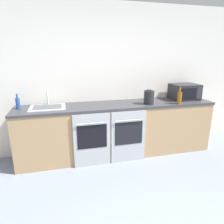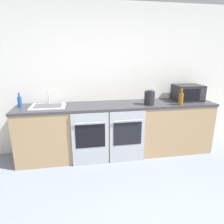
% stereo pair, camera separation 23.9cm
% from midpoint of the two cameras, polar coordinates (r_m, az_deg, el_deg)
% --- Properties ---
extents(wall_back, '(10.00, 0.06, 2.60)m').
position_cam_midpoint_polar(wall_back, '(3.68, -1.60, 9.24)').
color(wall_back, silver).
rests_on(wall_back, ground_plane).
extents(counter_back, '(3.39, 0.65, 0.92)m').
position_cam_midpoint_polar(counter_back, '(3.56, -0.30, -4.90)').
color(counter_back, tan).
rests_on(counter_back, ground_plane).
extents(oven_left, '(0.58, 0.06, 0.88)m').
position_cam_midpoint_polar(oven_left, '(3.19, -7.85, -7.98)').
color(oven_left, '#A8AAAF').
rests_on(oven_left, ground_plane).
extents(oven_right, '(0.58, 0.06, 0.88)m').
position_cam_midpoint_polar(oven_right, '(3.30, 2.64, -7.01)').
color(oven_right, '#A8AAAF').
rests_on(oven_right, ground_plane).
extents(microwave, '(0.49, 0.39, 0.29)m').
position_cam_midpoint_polar(microwave, '(3.96, 18.38, 5.51)').
color(microwave, '#232326').
rests_on(microwave, counter_back).
extents(bottle_amber, '(0.08, 0.08, 0.28)m').
position_cam_midpoint_polar(bottle_amber, '(3.55, 16.89, 3.96)').
color(bottle_amber, '#8C5114').
rests_on(bottle_amber, counter_back).
extents(bottle_blue, '(0.06, 0.06, 0.24)m').
position_cam_midpoint_polar(bottle_blue, '(3.46, -27.11, 2.27)').
color(bottle_blue, '#234793').
rests_on(bottle_blue, counter_back).
extents(bottle_clear, '(0.07, 0.07, 0.23)m').
position_cam_midpoint_polar(bottle_clear, '(3.79, 9.10, 4.86)').
color(bottle_clear, silver).
rests_on(bottle_clear, counter_back).
extents(kettle, '(0.17, 0.17, 0.24)m').
position_cam_midpoint_polar(kettle, '(3.43, 8.55, 4.19)').
color(kettle, '#232326').
rests_on(kettle, counter_back).
extents(sink, '(0.55, 0.42, 0.24)m').
position_cam_midpoint_polar(sink, '(3.36, -19.88, 1.32)').
color(sink, silver).
rests_on(sink, counter_back).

